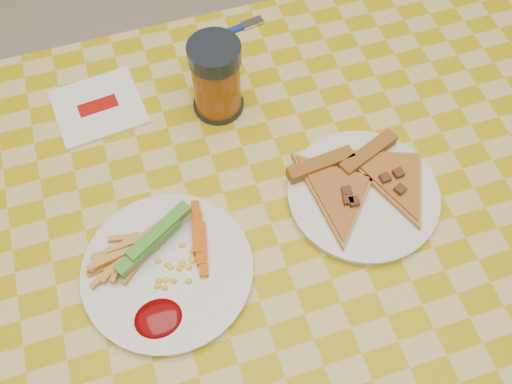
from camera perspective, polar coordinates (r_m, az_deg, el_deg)
ground at (r=1.53m, az=0.83°, el=-16.12°), size 8.00×8.00×0.00m
table at (r=0.89m, az=1.39°, el=-5.33°), size 1.28×0.88×0.76m
plate_left at (r=0.79m, az=-8.81°, el=-7.82°), size 0.24×0.24×0.01m
plate_right at (r=0.85m, az=10.63°, el=-0.35°), size 0.27×0.27×0.01m
fries_veggies at (r=0.78m, az=-9.84°, el=-6.47°), size 0.19×0.18×0.04m
pizza_slices at (r=0.84m, az=10.50°, el=1.01°), size 0.25×0.23×0.02m
drink_glass at (r=0.89m, az=-3.99°, el=11.24°), size 0.08×0.08×0.13m
napkin at (r=0.97m, az=-15.48°, el=8.19°), size 0.15×0.14×0.01m
fork at (r=1.05m, az=-2.51°, el=15.81°), size 0.13×0.04×0.01m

